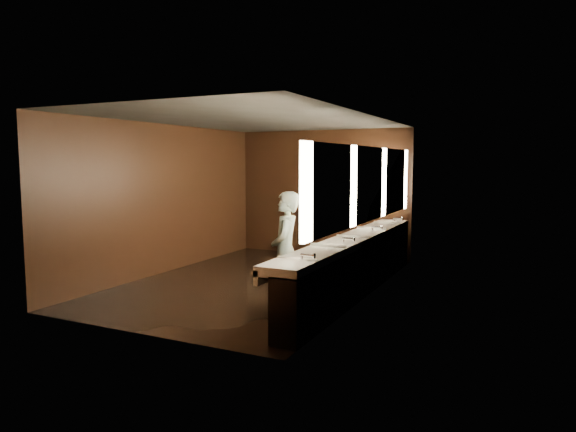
# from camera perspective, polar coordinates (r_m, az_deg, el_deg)

# --- Properties ---
(floor) EXTENTS (6.00, 6.00, 0.00)m
(floor) POSITION_cam_1_polar(r_m,az_deg,el_deg) (9.05, -3.37, -7.34)
(floor) COLOR black
(floor) RESTS_ON ground
(ceiling) EXTENTS (4.00, 6.00, 0.02)m
(ceiling) POSITION_cam_1_polar(r_m,az_deg,el_deg) (8.84, -3.49, 10.61)
(ceiling) COLOR #2D2D2B
(ceiling) RESTS_ON wall_back
(wall_back) EXTENTS (4.00, 0.02, 2.80)m
(wall_back) POSITION_cam_1_polar(r_m,az_deg,el_deg) (11.54, 3.86, 2.57)
(wall_back) COLOR black
(wall_back) RESTS_ON floor
(wall_front) EXTENTS (4.00, 0.02, 2.80)m
(wall_front) POSITION_cam_1_polar(r_m,az_deg,el_deg) (6.40, -16.65, -0.42)
(wall_front) COLOR black
(wall_front) RESTS_ON floor
(wall_left) EXTENTS (0.02, 6.00, 2.80)m
(wall_left) POSITION_cam_1_polar(r_m,az_deg,el_deg) (9.97, -13.53, 1.88)
(wall_left) COLOR black
(wall_left) RESTS_ON floor
(wall_right) EXTENTS (0.02, 6.00, 2.80)m
(wall_right) POSITION_cam_1_polar(r_m,az_deg,el_deg) (8.06, 9.09, 1.03)
(wall_right) COLOR black
(wall_right) RESTS_ON floor
(sink_counter) EXTENTS (0.55, 5.40, 1.01)m
(sink_counter) POSITION_cam_1_polar(r_m,az_deg,el_deg) (8.24, 7.60, -5.19)
(sink_counter) COLOR black
(sink_counter) RESTS_ON floor
(mirror_band) EXTENTS (0.06, 5.03, 1.15)m
(mirror_band) POSITION_cam_1_polar(r_m,az_deg,el_deg) (8.04, 9.00, 3.52)
(mirror_band) COLOR #FDE8BD
(mirror_band) RESTS_ON wall_right
(person) EXTENTS (0.58, 0.71, 1.68)m
(person) POSITION_cam_1_polar(r_m,az_deg,el_deg) (7.24, -0.28, -3.92)
(person) COLOR #98CFE3
(person) RESTS_ON floor
(trash_bin) EXTENTS (0.51, 0.51, 0.61)m
(trash_bin) POSITION_cam_1_polar(r_m,az_deg,el_deg) (6.86, 1.45, -9.05)
(trash_bin) COLOR black
(trash_bin) RESTS_ON floor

